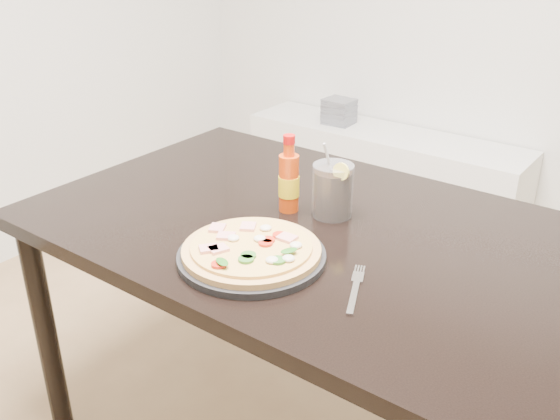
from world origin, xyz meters
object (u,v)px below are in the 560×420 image
Objects in this scene: pizza at (252,249)px; hot_sauce_bottle at (289,181)px; dining_table at (308,251)px; plate at (252,256)px; fork at (356,287)px; media_console at (381,180)px; cola_cup at (333,191)px.

hot_sauce_bottle reaches higher than pizza.
pizza is (0.00, -0.23, 0.11)m from dining_table.
dining_table is 0.25m from pizza.
fork is at bearing 7.98° from plate.
dining_table is 1.00× the size of media_console.
hot_sauce_bottle is 1.05× the size of cola_cup.
cola_cup is at bearing 22.58° from hot_sauce_bottle.
media_console is at bearing 107.78° from hot_sauce_bottle.
hot_sauce_bottle reaches higher than cola_cup.
fork reaches higher than dining_table.
cola_cup reaches higher than dining_table.
cola_cup is 1.08× the size of fork.
cola_cup reaches higher than media_console.
dining_table is 4.51× the size of pizza.
plate is 1.86× the size of fork.
hot_sauce_bottle is at bearing 160.35° from dining_table.
hot_sauce_bottle is at bearing 108.45° from pizza.
fork is (0.23, -0.27, -0.06)m from cola_cup.
pizza is at bearing -71.55° from hot_sauce_bottle.
cola_cup is (0.02, 0.30, 0.06)m from plate.
cola_cup is (0.02, 0.30, 0.04)m from pizza.
hot_sauce_bottle is 0.41m from fork.
plate is at bearing -71.66° from hot_sauce_bottle.
cola_cup is at bearing 86.37° from plate.
hot_sauce_bottle is at bearing 122.39° from fork.
pizza is at bearing -93.52° from cola_cup.
plate is 1.63× the size of hot_sauce_bottle.
cola_cup is at bearing 86.48° from pizza.
cola_cup is at bearing 106.75° from fork.
media_console is (-0.54, 1.68, -0.51)m from plate.
dining_table is at bearing -106.54° from cola_cup.
hot_sauce_bottle is at bearing -157.42° from cola_cup.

